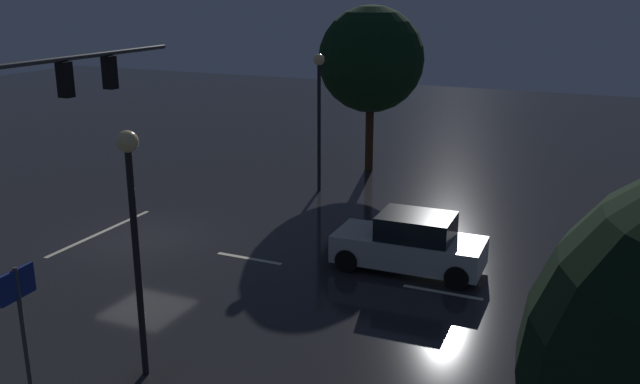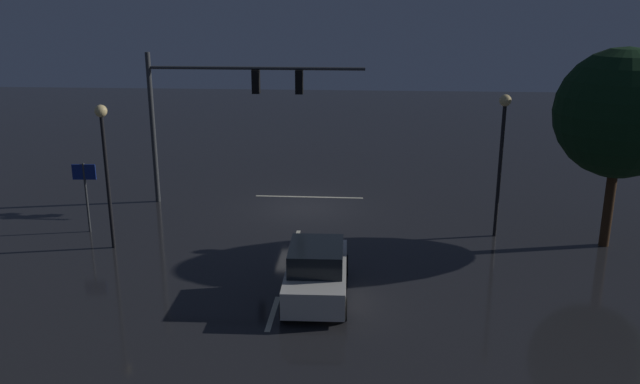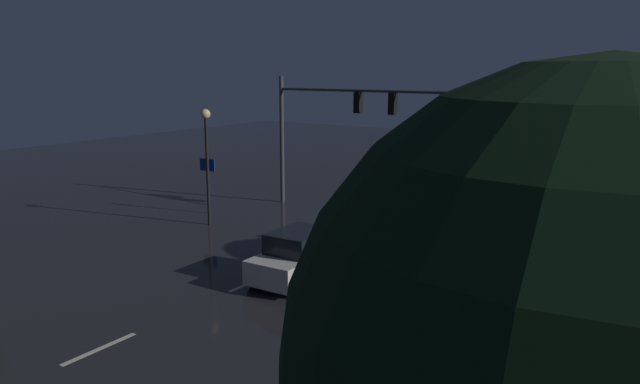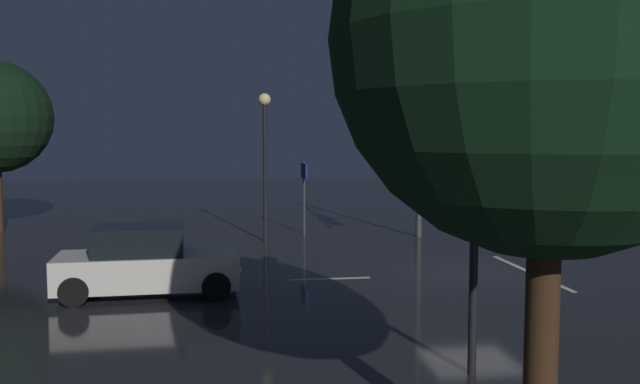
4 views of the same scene
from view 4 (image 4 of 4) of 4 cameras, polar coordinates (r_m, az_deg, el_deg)
ground_plane at (r=20.08m, az=12.21°, el=-6.53°), size 80.00×80.00×0.00m
traffic_signal_assembly at (r=23.37m, az=10.35°, el=6.72°), size 9.39×0.47×6.66m
lane_dash_far at (r=19.04m, az=0.81°, el=-7.04°), size 0.16×2.20×0.01m
lane_dash_mid at (r=19.00m, az=-17.49°, el=-7.30°), size 0.16×2.20×0.01m
stop_bar at (r=20.75m, az=16.66°, el=-6.25°), size 5.00×0.16×0.01m
car_approaching at (r=17.55m, az=-13.94°, el=-5.59°), size 1.99×4.41×1.70m
street_lamp_left_kerb at (r=11.51m, az=12.55°, el=3.91°), size 0.44×0.44×5.47m
street_lamp_right_kerb at (r=25.03m, az=-4.50°, el=4.32°), size 0.44×0.44×5.29m
route_sign at (r=26.85m, az=-1.30°, el=0.81°), size 0.90×0.12×2.78m
tree_left_near at (r=7.74m, az=18.17°, el=11.82°), size 4.59×4.59×7.25m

